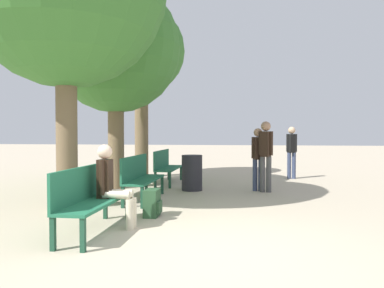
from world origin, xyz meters
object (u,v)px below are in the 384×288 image
at_px(person_seated, 112,183).
at_px(trash_bin, 192,173).
at_px(pedestrian_mid, 258,155).
at_px(pedestrian_near, 292,149).
at_px(backpack, 152,203).
at_px(bench_row_0, 89,195).
at_px(bench_row_1, 140,175).
at_px(bench_row_2, 166,164).
at_px(tree_row_2, 141,52).
at_px(tree_row_1, 115,49).
at_px(pedestrian_far, 266,152).

xyz_separation_m(person_seated, trash_bin, (0.67, 3.82, -0.23)).
xyz_separation_m(person_seated, pedestrian_mid, (2.29, 3.96, 0.21)).
bearing_deg(pedestrian_near, trash_bin, -134.42).
height_order(backpack, trash_bin, trash_bin).
bearing_deg(pedestrian_mid, person_seated, -120.08).
bearing_deg(pedestrian_near, bench_row_0, -117.90).
bearing_deg(trash_bin, bench_row_1, -121.45).
distance_m(bench_row_0, pedestrian_near, 7.84).
height_order(bench_row_2, tree_row_2, tree_row_2).
height_order(bench_row_0, bench_row_1, same).
distance_m(bench_row_1, pedestrian_mid, 3.03).
distance_m(bench_row_1, person_seated, 2.34).
xyz_separation_m(pedestrian_near, trash_bin, (-2.75, -2.81, -0.49)).
height_order(tree_row_1, tree_row_2, tree_row_2).
height_order(tree_row_2, pedestrian_near, tree_row_2).
xyz_separation_m(bench_row_1, bench_row_2, (0.00, 2.62, 0.00)).
bearing_deg(pedestrian_mid, bench_row_0, -120.76).
bearing_deg(person_seated, trash_bin, 80.01).
bearing_deg(backpack, person_seated, -115.82).
xyz_separation_m(backpack, pedestrian_far, (2.07, 2.95, 0.75)).
distance_m(bench_row_0, person_seated, 0.40).
relative_size(tree_row_2, backpack, 11.77).
distance_m(bench_row_1, pedestrian_near, 5.66).
bearing_deg(tree_row_2, tree_row_1, -90.00).
distance_m(pedestrian_mid, pedestrian_far, 0.26).
bearing_deg(pedestrian_far, pedestrian_mid, 137.25).
xyz_separation_m(bench_row_1, backpack, (0.64, -1.49, -0.31)).
height_order(bench_row_2, tree_row_1, tree_row_1).
bearing_deg(tree_row_1, pedestrian_near, 29.43).
distance_m(bench_row_2, person_seated, 4.95).
xyz_separation_m(bench_row_1, pedestrian_far, (2.71, 1.47, 0.44)).
bearing_deg(bench_row_1, tree_row_2, 105.18).
bearing_deg(trash_bin, pedestrian_far, -0.80).
xyz_separation_m(bench_row_2, pedestrian_far, (2.71, -1.16, 0.44)).
bearing_deg(bench_row_2, pedestrian_far, -23.09).
distance_m(bench_row_1, trash_bin, 1.75).
height_order(person_seated, trash_bin, person_seated).
height_order(bench_row_2, trash_bin, bench_row_2).
relative_size(backpack, pedestrian_far, 0.27).
distance_m(bench_row_0, pedestrian_far, 4.92).
bearing_deg(bench_row_1, bench_row_2, 90.00).
xyz_separation_m(tree_row_2, pedestrian_mid, (3.63, -2.40, -3.13)).
relative_size(tree_row_1, pedestrian_far, 3.10).
bearing_deg(bench_row_2, trash_bin, -51.11).
distance_m(bench_row_2, tree_row_1, 3.40).
xyz_separation_m(bench_row_2, trash_bin, (0.91, -1.13, -0.10)).
relative_size(bench_row_2, pedestrian_mid, 1.17).
distance_m(bench_row_0, tree_row_1, 5.34).
height_order(bench_row_0, pedestrian_mid, pedestrian_mid).
relative_size(pedestrian_mid, pedestrian_far, 0.91).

